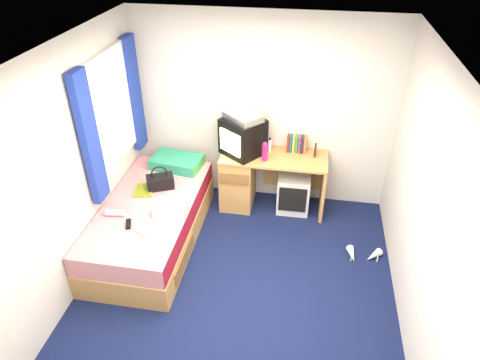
% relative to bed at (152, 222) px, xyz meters
% --- Properties ---
extents(ground, '(3.40, 3.40, 0.00)m').
position_rel_bed_xyz_m(ground, '(1.10, -0.51, -0.27)').
color(ground, '#0C1438').
rests_on(ground, ground).
extents(room_shell, '(3.40, 3.40, 3.40)m').
position_rel_bed_xyz_m(room_shell, '(1.10, -0.51, 1.18)').
color(room_shell, white).
rests_on(room_shell, ground).
extents(bed, '(1.01, 2.00, 0.54)m').
position_rel_bed_xyz_m(bed, '(0.00, 0.00, 0.00)').
color(bed, tan).
rests_on(bed, ground).
extents(pillow, '(0.66, 0.47, 0.13)m').
position_rel_bed_xyz_m(pillow, '(0.09, 0.81, 0.34)').
color(pillow, teal).
rests_on(pillow, bed).
extents(desk, '(1.30, 0.55, 0.75)m').
position_rel_bed_xyz_m(desk, '(1.02, 0.93, 0.14)').
color(desk, tan).
rests_on(desk, ground).
extents(storage_cube, '(0.41, 0.41, 0.50)m').
position_rel_bed_xyz_m(storage_cube, '(1.57, 0.92, -0.02)').
color(storage_cube, silver).
rests_on(storage_cube, ground).
extents(crt_tv, '(0.61, 0.60, 0.45)m').
position_rel_bed_xyz_m(crt_tv, '(0.90, 0.93, 0.71)').
color(crt_tv, black).
rests_on(crt_tv, desk).
extents(vcr, '(0.52, 0.51, 0.08)m').
position_rel_bed_xyz_m(vcr, '(0.91, 0.93, 0.97)').
color(vcr, silver).
rests_on(vcr, crt_tv).
extents(book_row, '(0.24, 0.13, 0.20)m').
position_rel_bed_xyz_m(book_row, '(1.55, 1.09, 0.58)').
color(book_row, maroon).
rests_on(book_row, desk).
extents(picture_frame, '(0.03, 0.12, 0.14)m').
position_rel_bed_xyz_m(picture_frame, '(1.79, 1.02, 0.55)').
color(picture_frame, black).
rests_on(picture_frame, desk).
extents(pink_water_bottle, '(0.09, 0.09, 0.22)m').
position_rel_bed_xyz_m(pink_water_bottle, '(1.19, 0.80, 0.59)').
color(pink_water_bottle, '#C71C74').
rests_on(pink_water_bottle, desk).
extents(aerosol_can, '(0.06, 0.06, 0.17)m').
position_rel_bed_xyz_m(aerosol_can, '(1.23, 1.02, 0.57)').
color(aerosol_can, silver).
rests_on(aerosol_can, desk).
extents(handbag, '(0.35, 0.29, 0.29)m').
position_rel_bed_xyz_m(handbag, '(0.03, 0.32, 0.36)').
color(handbag, black).
rests_on(handbag, bed).
extents(towel, '(0.34, 0.28, 0.11)m').
position_rel_bed_xyz_m(towel, '(0.31, -0.13, 0.33)').
color(towel, silver).
rests_on(towel, bed).
extents(magazine, '(0.25, 0.31, 0.01)m').
position_rel_bed_xyz_m(magazine, '(-0.14, 0.22, 0.28)').
color(magazine, '#CFEE1A').
rests_on(magazine, bed).
extents(water_bottle, '(0.21, 0.09, 0.07)m').
position_rel_bed_xyz_m(water_bottle, '(-0.27, -0.27, 0.31)').
color(water_bottle, silver).
rests_on(water_bottle, bed).
extents(colour_swatch_fan, '(0.22, 0.17, 0.01)m').
position_rel_bed_xyz_m(colour_swatch_fan, '(0.09, -0.50, 0.28)').
color(colour_swatch_fan, yellow).
rests_on(colour_swatch_fan, bed).
extents(remote_control, '(0.10, 0.17, 0.02)m').
position_rel_bed_xyz_m(remote_control, '(-0.08, -0.40, 0.28)').
color(remote_control, black).
rests_on(remote_control, bed).
extents(window_assembly, '(0.11, 1.42, 1.40)m').
position_rel_bed_xyz_m(window_assembly, '(-0.45, 0.39, 1.15)').
color(window_assembly, silver).
rests_on(window_assembly, room_shell).
extents(white_heels, '(0.41, 0.25, 0.09)m').
position_rel_bed_xyz_m(white_heels, '(2.41, 0.11, -0.23)').
color(white_heels, white).
rests_on(white_heels, ground).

